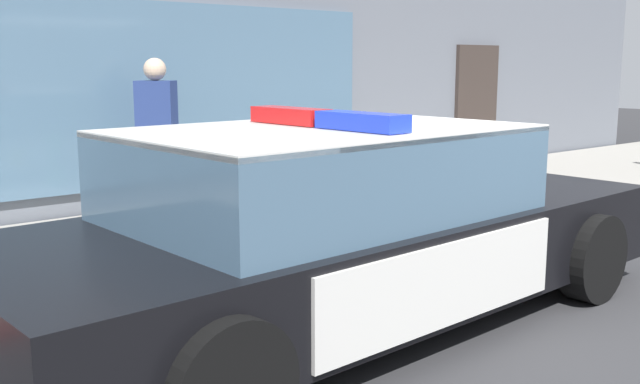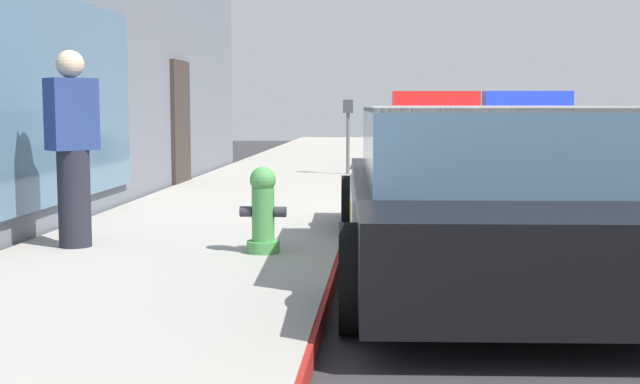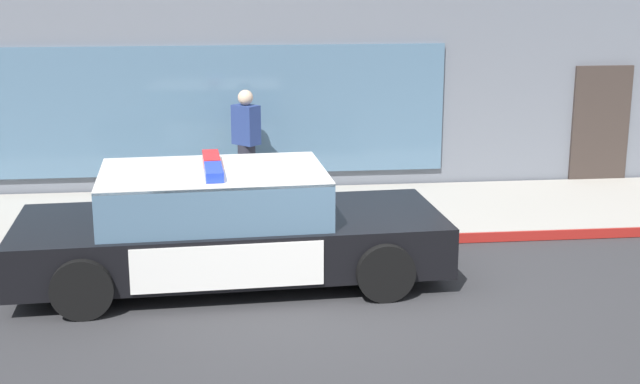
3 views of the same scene
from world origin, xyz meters
TOP-DOWN VIEW (x-y plane):
  - ground at (0.00, 0.00)m, footprint 48.00×48.00m
  - sidewalk at (0.00, 3.40)m, footprint 48.00×2.88m
  - curb_red_paint at (0.00, 1.95)m, footprint 28.80×0.04m
  - police_cruiser at (-1.39, 0.84)m, footprint 5.17×2.37m
  - fire_hydrant at (-1.20, 2.58)m, footprint 0.34×0.39m
  - pedestrian_on_sidewalk at (-1.04, 4.27)m, footprint 0.47×0.47m

SIDE VIEW (x-z plane):
  - ground at x=0.00m, z-range 0.00..0.00m
  - sidewalk at x=0.00m, z-range 0.00..0.15m
  - curb_red_paint at x=0.00m, z-range 0.01..0.14m
  - fire_hydrant at x=-1.20m, z-range 0.14..0.86m
  - police_cruiser at x=-1.39m, z-range -0.07..1.43m
  - pedestrian_on_sidewalk at x=-1.04m, z-range 0.16..1.87m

